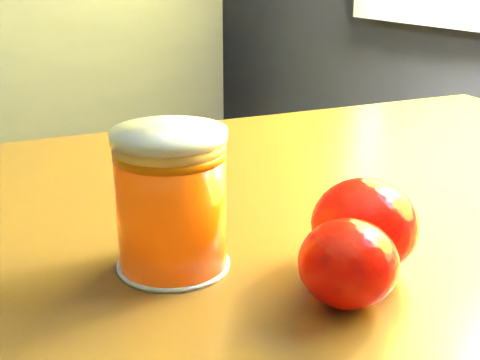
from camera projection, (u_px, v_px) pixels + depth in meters
table at (249, 356)px, 0.54m from camera, size 1.17×0.92×0.78m
juice_glass at (171, 201)px, 0.46m from camera, size 0.08×0.08×0.10m
orange_front at (364, 225)px, 0.46m from camera, size 0.07×0.07×0.07m
orange_back at (367, 228)px, 0.46m from camera, size 0.08×0.08×0.06m
orange_extra at (348, 263)px, 0.42m from camera, size 0.07×0.07×0.06m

